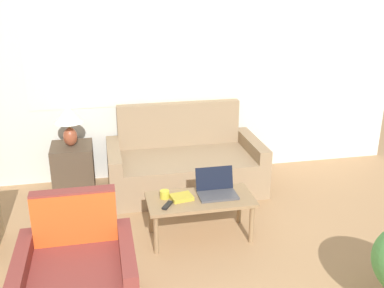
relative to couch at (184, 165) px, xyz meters
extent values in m
cube|color=silver|center=(-0.39, 0.46, 1.03)|extent=(6.45, 0.05, 2.60)
cube|color=white|center=(-1.16, 0.44, 1.28)|extent=(1.10, 0.01, 1.30)
cube|color=white|center=(0.21, 0.44, 1.28)|extent=(1.10, 0.01, 1.30)
cube|color=#937A5B|center=(0.00, -0.08, -0.06)|extent=(1.46, 0.91, 0.41)
cube|color=#937A5B|center=(0.00, 0.32, 0.20)|extent=(1.46, 0.12, 0.94)
cube|color=#937A5B|center=(-0.80, -0.08, 0.01)|extent=(0.14, 0.91, 0.56)
cube|color=#937A5B|center=(0.80, -0.08, 0.01)|extent=(0.14, 0.91, 0.56)
cube|color=brown|center=(-1.15, -1.70, 0.17)|extent=(0.61, 0.10, 0.87)
cube|color=brown|center=(-0.79, -2.03, 0.02)|extent=(0.10, 0.76, 0.57)
cube|color=#D1511E|center=(-1.15, -1.76, 0.27)|extent=(0.61, 0.01, 0.63)
cube|color=#4C3D2D|center=(-1.26, 0.13, 0.01)|extent=(0.46, 0.46, 0.56)
ellipsoid|color=brown|center=(-1.26, 0.13, 0.40)|extent=(0.15, 0.15, 0.21)
cylinder|color=tan|center=(-1.26, 0.13, 0.53)|extent=(0.02, 0.02, 0.06)
cone|color=white|center=(-1.26, 0.13, 0.65)|extent=(0.32, 0.32, 0.18)
cube|color=#8E704C|center=(-0.06, -1.13, 0.12)|extent=(0.99, 0.47, 0.03)
cylinder|color=#8E704C|center=(-0.51, -1.31, -0.08)|extent=(0.04, 0.04, 0.38)
cylinder|color=#8E704C|center=(0.38, -1.31, -0.08)|extent=(0.04, 0.04, 0.38)
cylinder|color=#8E704C|center=(-0.51, -0.94, -0.08)|extent=(0.04, 0.04, 0.38)
cylinder|color=#8E704C|center=(0.38, -0.94, -0.08)|extent=(0.04, 0.04, 0.38)
cube|color=#47474C|center=(0.10, -1.13, 0.15)|extent=(0.36, 0.22, 0.02)
cube|color=black|center=(0.10, -0.99, 0.26)|extent=(0.36, 0.07, 0.21)
cylinder|color=gold|center=(-0.38, -1.06, 0.18)|extent=(0.09, 0.09, 0.07)
cube|color=gold|center=(-0.24, -1.11, 0.16)|extent=(0.22, 0.19, 0.04)
cube|color=black|center=(-0.39, -1.22, 0.15)|extent=(0.12, 0.15, 0.02)
camera|label=1|loc=(-0.90, -4.75, 2.03)|focal=42.00mm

